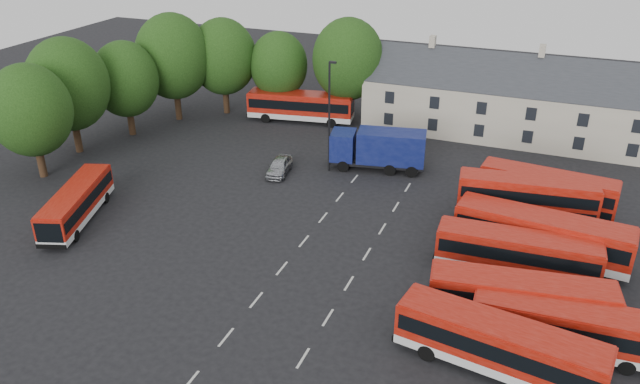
{
  "coord_description": "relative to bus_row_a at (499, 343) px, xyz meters",
  "views": [
    {
      "loc": [
        16.05,
        -35.38,
        24.31
      ],
      "look_at": [
        -0.32,
        6.14,
        2.2
      ],
      "focal_mm": 35.0,
      "sensor_mm": 36.0,
      "label": 1
    }
  ],
  "objects": [
    {
      "name": "ground",
      "position": [
        -15.33,
        6.96,
        -1.92
      ],
      "size": [
        140.0,
        140.0,
        0.0
      ],
      "primitive_type": "plane",
      "color": "black",
      "rests_on": "ground"
    },
    {
      "name": "lane_markings",
      "position": [
        -12.83,
        8.96,
        -1.91
      ],
      "size": [
        5.15,
        33.8,
        0.01
      ],
      "color": "beige",
      "rests_on": "ground"
    },
    {
      "name": "treeline",
      "position": [
        -36.07,
        26.33,
        4.77
      ],
      "size": [
        29.92,
        32.59,
        12.01
      ],
      "color": "black",
      "rests_on": "ground"
    },
    {
      "name": "terrace_houses",
      "position": [
        -1.33,
        36.96,
        1.94
      ],
      "size": [
        35.7,
        7.13,
        10.06
      ],
      "color": "beige",
      "rests_on": "ground"
    },
    {
      "name": "bus_row_a",
      "position": [
        0.0,
        0.0,
        0.0
      ],
      "size": [
        11.54,
        4.32,
        3.19
      ],
      "rotation": [
        0.0,
        0.0,
        -0.16
      ],
      "color": "silver",
      "rests_on": "ground"
    },
    {
      "name": "bus_row_b",
      "position": [
        3.34,
        3.22,
        -0.14
      ],
      "size": [
        10.54,
        2.91,
        2.95
      ],
      "rotation": [
        0.0,
        0.0,
        0.05
      ],
      "color": "silver",
      "rests_on": "ground"
    },
    {
      "name": "bus_row_c",
      "position": [
        0.7,
        4.91,
        -0.05
      ],
      "size": [
        11.23,
        4.07,
        3.1
      ],
      "rotation": [
        0.0,
        0.0,
        0.15
      ],
      "color": "silver",
      "rests_on": "ground"
    },
    {
      "name": "bus_row_d",
      "position": [
        -0.05,
        10.33,
        -0.07
      ],
      "size": [
        10.95,
        3.01,
        3.07
      ],
      "rotation": [
        0.0,
        0.0,
        0.05
      ],
      "color": "silver",
      "rests_on": "ground"
    },
    {
      "name": "bus_row_e",
      "position": [
        1.33,
        13.11,
        0.14
      ],
      "size": [
        12.33,
        4.03,
        3.42
      ],
      "rotation": [
        0.0,
        0.0,
        -0.11
      ],
      "color": "silver",
      "rests_on": "ground"
    },
    {
      "name": "bus_dd_south",
      "position": [
        -0.15,
        17.18,
        0.5
      ],
      "size": [
        10.54,
        3.61,
        4.24
      ],
      "rotation": [
        0.0,
        0.0,
        0.12
      ],
      "color": "silver",
      "rests_on": "ground"
    },
    {
      "name": "bus_dd_north",
      "position": [
        1.21,
        18.97,
        0.48
      ],
      "size": [
        10.47,
        3.46,
        4.21
      ],
      "rotation": [
        0.0,
        0.0,
        -0.11
      ],
      "color": "silver",
      "rests_on": "ground"
    },
    {
      "name": "bus_west",
      "position": [
        -33.39,
        5.36,
        -0.22
      ],
      "size": [
        5.33,
        10.18,
        2.82
      ],
      "rotation": [
        0.0,
        0.0,
        1.89
      ],
      "color": "silver",
      "rests_on": "ground"
    },
    {
      "name": "bus_north",
      "position": [
        -25.98,
        33.36,
        0.1
      ],
      "size": [
        12.12,
        4.63,
        3.35
      ],
      "rotation": [
        0.0,
        0.0,
        0.17
      ],
      "color": "silver",
      "rests_on": "ground"
    },
    {
      "name": "box_truck",
      "position": [
        -13.93,
        23.87,
        0.24
      ],
      "size": [
        9.11,
        4.29,
        3.83
      ],
      "rotation": [
        0.0,
        0.0,
        0.18
      ],
      "color": "black",
      "rests_on": "ground"
    },
    {
      "name": "silver_car",
      "position": [
        -22.24,
        19.52,
        -1.17
      ],
      "size": [
        2.43,
        4.61,
        1.5
      ],
      "primitive_type": "imported",
      "rotation": [
        0.0,
        0.0,
        0.16
      ],
      "color": "#A3A6AA",
      "rests_on": "ground"
    },
    {
      "name": "lamppost",
      "position": [
        -18.16,
        21.8,
        3.68
      ],
      "size": [
        0.73,
        0.31,
        10.49
      ],
      "rotation": [
        0.0,
        0.0,
        -0.08
      ],
      "color": "black",
      "rests_on": "ground"
    }
  ]
}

